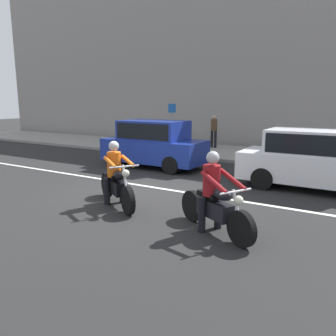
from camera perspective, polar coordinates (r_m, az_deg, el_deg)
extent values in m
plane|color=black|center=(9.30, -6.01, -4.45)|extent=(80.00, 80.00, 0.00)
cube|color=gray|center=(16.24, 11.29, 2.44)|extent=(40.00, 4.40, 0.14)
cube|color=gray|center=(19.50, 15.57, 19.34)|extent=(40.00, 1.40, 10.73)
cube|color=silver|center=(10.47, -6.62, -2.64)|extent=(18.00, 0.14, 0.01)
cylinder|color=black|center=(6.06, 12.40, -10.10)|extent=(0.64, 0.42, 0.66)
cylinder|color=black|center=(7.18, 4.20, -6.44)|extent=(0.64, 0.42, 0.66)
cylinder|color=silver|center=(6.04, 11.76, -6.97)|extent=(0.31, 0.21, 0.70)
cube|color=black|center=(6.56, 7.97, -6.99)|extent=(0.87, 0.65, 0.32)
ellipsoid|color=black|center=(6.29, 9.29, -4.47)|extent=(0.54, 0.44, 0.22)
cube|color=black|center=(6.62, 7.07, -4.51)|extent=(0.57, 0.46, 0.10)
cylinder|color=silver|center=(5.99, 11.50, -3.95)|extent=(0.37, 0.63, 0.04)
sphere|color=silver|center=(5.97, 11.96, -5.42)|extent=(0.17, 0.17, 0.17)
cylinder|color=silver|center=(6.91, 7.46, -7.05)|extent=(0.65, 0.40, 0.07)
cylinder|color=black|center=(6.59, 5.80, -7.95)|extent=(0.20, 0.20, 0.70)
cylinder|color=black|center=(6.82, 8.55, -7.34)|extent=(0.20, 0.20, 0.70)
cylinder|color=maroon|center=(6.50, 7.45, -2.10)|extent=(0.46, 0.46, 0.60)
cylinder|color=maroon|center=(6.09, 7.82, -2.44)|extent=(0.68, 0.43, 0.32)
cylinder|color=maroon|center=(6.36, 10.95, -1.95)|extent=(0.68, 0.43, 0.32)
sphere|color=tan|center=(6.40, 7.66, 1.51)|extent=(0.20, 0.20, 0.20)
sphere|color=#B7B7BC|center=(6.40, 7.66, 1.78)|extent=(0.25, 0.25, 0.25)
cylinder|color=black|center=(7.60, -6.88, -5.49)|extent=(0.63, 0.45, 0.66)
cylinder|color=black|center=(9.06, -10.39, -2.84)|extent=(0.63, 0.45, 0.66)
cylinder|color=silver|center=(7.61, -7.26, -2.58)|extent=(0.34, 0.24, 0.80)
cube|color=black|center=(8.29, -8.82, -3.12)|extent=(0.89, 0.70, 0.32)
ellipsoid|color=black|center=(8.01, -8.39, -1.19)|extent=(0.53, 0.46, 0.22)
cube|color=black|center=(8.40, -9.26, -1.33)|extent=(0.57, 0.48, 0.10)
cylinder|color=silver|center=(7.59, -7.48, 0.24)|extent=(0.40, 0.62, 0.04)
sphere|color=silver|center=(7.54, -7.25, -0.91)|extent=(0.17, 0.17, 0.17)
cylinder|color=silver|center=(8.64, -8.42, -3.32)|extent=(0.63, 0.43, 0.07)
cylinder|color=black|center=(8.39, -10.39, -3.91)|extent=(0.21, 0.21, 0.68)
cylinder|color=black|center=(8.51, -7.81, -3.62)|extent=(0.21, 0.21, 0.68)
cylinder|color=orange|center=(8.28, -9.19, 0.63)|extent=(0.47, 0.47, 0.60)
cylinder|color=orange|center=(7.85, -9.91, 0.95)|extent=(0.69, 0.47, 0.20)
cylinder|color=orange|center=(7.99, -6.90, 1.22)|extent=(0.69, 0.47, 0.20)
sphere|color=tan|center=(8.20, -9.24, 3.51)|extent=(0.20, 0.20, 0.20)
sphere|color=#B7B7BC|center=(8.20, -9.25, 3.71)|extent=(0.25, 0.25, 0.25)
cube|color=silver|center=(10.50, 24.11, 0.03)|extent=(4.31, 1.76, 0.80)
cube|color=silver|center=(10.42, 23.26, 4.14)|extent=(2.37, 1.62, 0.68)
cube|color=black|center=(10.42, 23.26, 4.14)|extent=(2.18, 1.65, 0.54)
cylinder|color=black|center=(10.80, 16.95, -0.92)|extent=(0.64, 1.82, 0.64)
cube|color=navy|center=(12.92, -2.45, 3.05)|extent=(3.97, 1.70, 0.84)
cube|color=navy|center=(12.83, -2.48, 6.50)|extent=(2.46, 1.56, 0.72)
cube|color=black|center=(12.83, -2.48, 6.50)|extent=(2.27, 1.59, 0.58)
cylinder|color=black|center=(12.34, 2.33, 1.06)|extent=(0.64, 1.76, 0.64)
cylinder|color=black|center=(13.68, -6.74, 2.01)|extent=(0.64, 1.76, 0.64)
cylinder|color=gray|center=(17.45, 0.73, 7.25)|extent=(0.08, 0.08, 2.27)
cube|color=#1959B2|center=(17.38, 0.68, 10.17)|extent=(0.44, 0.03, 0.44)
cylinder|color=black|center=(17.63, 7.49, 4.95)|extent=(0.14, 0.14, 0.89)
cylinder|color=black|center=(17.55, 8.09, 4.90)|extent=(0.14, 0.14, 0.89)
cylinder|color=#4C3823|center=(17.52, 7.85, 7.31)|extent=(0.34, 0.34, 0.58)
sphere|color=tan|center=(17.50, 7.89, 8.60)|extent=(0.21, 0.21, 0.21)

